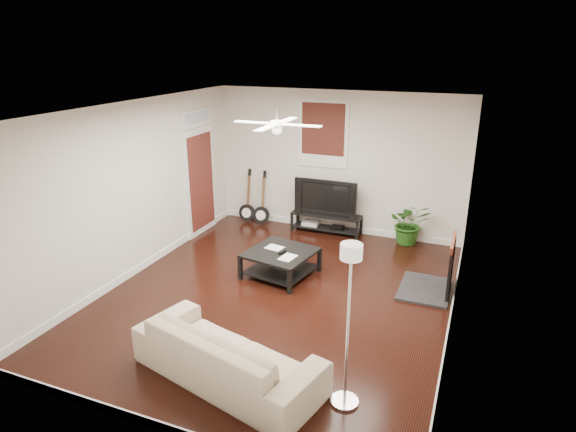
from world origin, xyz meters
TOP-DOWN VIEW (x-y plane):
  - room at (0.00, 0.00)m, footprint 5.01×6.01m
  - brick_accent at (2.49, 1.00)m, footprint 0.02×2.20m
  - fireplace at (2.20, 1.00)m, footprint 0.80×1.10m
  - window_back at (-0.30, 2.97)m, footprint 1.00×0.06m
  - door_left at (-2.46, 1.90)m, footprint 0.08×1.00m
  - tv_stand at (-0.13, 2.78)m, footprint 1.41×0.38m
  - tv at (-0.13, 2.80)m, footprint 1.26×0.17m
  - coffee_table at (-0.24, 0.66)m, footprint 1.17×1.17m
  - sofa at (0.23, -2.01)m, footprint 2.41×1.42m
  - floor_lamp at (1.58, -1.91)m, footprint 0.37×0.37m
  - potted_plant at (1.50, 2.82)m, footprint 0.89×0.82m
  - guitar_left at (-1.89, 2.75)m, footprint 0.37×0.27m
  - guitar_right at (-1.54, 2.72)m, footprint 0.39×0.31m
  - ceiling_fan at (0.00, 0.00)m, footprint 1.24×1.24m

SIDE VIEW (x-z plane):
  - tv_stand at x=-0.13m, z-range 0.00..0.39m
  - coffee_table at x=-0.24m, z-range 0.00..0.42m
  - sofa at x=0.23m, z-range 0.00..0.66m
  - potted_plant at x=1.50m, z-range 0.00..0.82m
  - fireplace at x=2.20m, z-range 0.00..0.92m
  - guitar_left at x=-1.89m, z-range 0.00..1.14m
  - guitar_right at x=-1.54m, z-range 0.00..1.14m
  - tv at x=-0.13m, z-range 0.40..1.12m
  - floor_lamp at x=1.58m, z-range 0.00..1.85m
  - door_left at x=-2.46m, z-range 0.00..2.50m
  - room at x=0.00m, z-range 0.00..2.80m
  - brick_accent at x=2.49m, z-range 0.00..2.80m
  - window_back at x=-0.30m, z-range 1.30..2.60m
  - ceiling_fan at x=0.00m, z-range 2.44..2.76m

